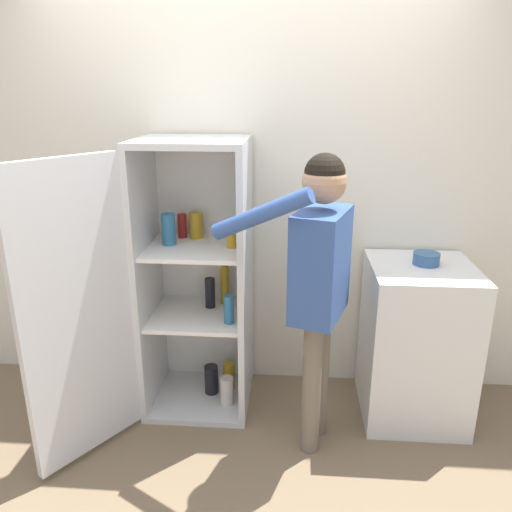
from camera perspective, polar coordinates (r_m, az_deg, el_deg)
The scene contains 6 objects.
ground_plane at distance 2.80m, azimuth -2.81°, elevation -23.60°, with size 12.00×12.00×0.00m, color #7A664C.
wall_back at distance 3.11m, azimuth -0.93°, elevation 7.35°, with size 7.00×0.06×2.55m.
refrigerator at distance 2.92m, azimuth -9.23°, elevation -3.33°, with size 1.00×1.08×1.63m.
person at distance 2.52m, azimuth 7.20°, elevation -1.43°, with size 0.71×0.50×1.60m.
counter at distance 3.12m, azimuth 17.75°, elevation -9.28°, with size 0.58×0.61×0.94m.
bowl at distance 2.96m, azimuth 18.89°, elevation -0.29°, with size 0.15×0.15×0.07m.
Camera 1 is at (0.29, -2.06, 1.88)m, focal length 35.00 mm.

